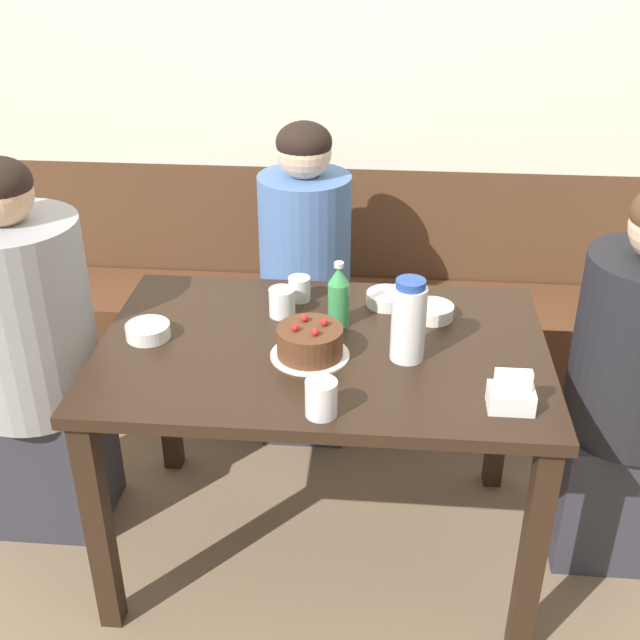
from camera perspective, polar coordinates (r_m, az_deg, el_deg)
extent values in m
plane|color=#846B51|center=(2.65, 0.16, -15.57)|extent=(12.00, 12.00, 0.00)
cube|color=brown|center=(3.26, 1.73, 3.25)|extent=(4.80, 0.04, 0.90)
cube|color=#56331E|center=(3.17, 1.44, -2.08)|extent=(2.21, 0.38, 0.46)
cube|color=black|center=(2.21, 0.19, -2.17)|extent=(1.23, 0.80, 0.03)
cube|color=black|center=(2.27, -15.47, -13.99)|extent=(0.06, 0.06, 0.70)
cube|color=black|center=(2.19, 14.87, -15.79)|extent=(0.06, 0.06, 0.70)
cube|color=black|center=(2.79, -10.89, -4.40)|extent=(0.06, 0.06, 0.70)
cube|color=black|center=(2.73, 12.79, -5.50)|extent=(0.06, 0.06, 0.70)
cylinder|color=white|center=(2.15, -0.72, -2.50)|extent=(0.21, 0.21, 0.01)
cylinder|color=#56331E|center=(2.13, -0.73, -1.52)|extent=(0.18, 0.18, 0.08)
sphere|color=red|center=(2.09, -1.78, -0.55)|extent=(0.02, 0.02, 0.02)
sphere|color=red|center=(2.07, -0.35, -0.86)|extent=(0.02, 0.02, 0.02)
sphere|color=red|center=(2.12, 0.30, -0.17)|extent=(0.02, 0.02, 0.02)
sphere|color=red|center=(2.14, -1.11, 0.14)|extent=(0.02, 0.02, 0.02)
cylinder|color=white|center=(2.10, 6.31, -0.25)|extent=(0.09, 0.09, 0.21)
cylinder|color=#28479E|center=(2.05, 6.48, 2.56)|extent=(0.08, 0.08, 0.02)
cylinder|color=#388E4C|center=(2.27, 1.33, 1.14)|extent=(0.06, 0.06, 0.13)
cone|color=#388E4C|center=(2.23, 1.35, 3.19)|extent=(0.06, 0.06, 0.05)
cylinder|color=silver|center=(2.22, 1.36, 3.95)|extent=(0.03, 0.03, 0.01)
cube|color=white|center=(1.98, 13.41, -5.45)|extent=(0.11, 0.08, 0.05)
cube|color=white|center=(1.96, 13.58, -4.17)|extent=(0.09, 0.03, 0.05)
cylinder|color=white|center=(2.28, -12.15, -0.80)|extent=(0.12, 0.12, 0.04)
cylinder|color=white|center=(2.35, 7.99, 0.60)|extent=(0.12, 0.12, 0.04)
cylinder|color=white|center=(2.41, 4.80, 1.52)|extent=(0.13, 0.13, 0.04)
cylinder|color=silver|center=(1.90, 0.09, -5.58)|extent=(0.08, 0.08, 0.09)
cylinder|color=silver|center=(2.42, -1.48, 2.24)|extent=(0.07, 0.07, 0.07)
cylinder|color=silver|center=(2.33, -2.71, 1.27)|extent=(0.08, 0.08, 0.08)
cube|color=#33333D|center=(2.65, 19.92, -11.10)|extent=(0.34, 0.30, 0.45)
cube|color=#33333D|center=(2.74, -18.49, -9.29)|extent=(0.34, 0.30, 0.45)
cylinder|color=#99999E|center=(2.48, -20.30, 0.25)|extent=(0.39, 0.39, 0.58)
cube|color=#33333D|center=(3.03, -0.99, -3.65)|extent=(0.30, 0.34, 0.45)
cylinder|color=#4C70AD|center=(2.80, -1.07, 4.95)|extent=(0.32, 0.32, 0.54)
sphere|color=beige|center=(2.68, -1.14, 11.87)|extent=(0.18, 0.18, 0.18)
ellipsoid|color=black|center=(2.67, -1.15, 12.52)|extent=(0.19, 0.19, 0.14)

